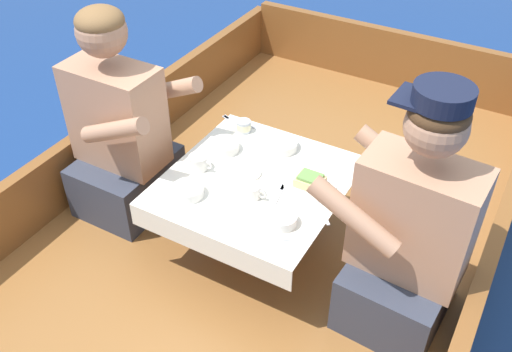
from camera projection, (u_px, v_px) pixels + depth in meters
ground_plane at (250, 293)px, 2.68m from camera, size 60.00×60.00×0.00m
boat_deck at (250, 272)px, 2.59m from camera, size 1.91×3.53×0.29m
gunwale_port at (84, 160)px, 2.76m from camera, size 0.06×3.53×0.31m
gunwale_starboard at (471, 312)px, 2.05m from camera, size 0.06×3.53×0.31m
bow_coaming at (388, 56)px, 3.57m from camera, size 1.79×0.06×0.35m
cockpit_table at (256, 186)px, 2.34m from camera, size 0.71×0.75×0.35m
person_port at (121, 134)px, 2.51m from camera, size 0.52×0.44×0.97m
person_starboard at (409, 237)px, 2.00m from camera, size 0.54×0.46×1.00m
plate_sandwich at (310, 186)px, 2.28m from camera, size 0.21×0.21×0.01m
plate_bread at (242, 171)px, 2.36m from camera, size 0.16×0.16×0.01m
sandwich at (310, 181)px, 2.27m from camera, size 0.11×0.09×0.05m
bowl_port_near at (188, 190)px, 2.24m from camera, size 0.13×0.13×0.04m
bowl_starboard_near at (280, 144)px, 2.48m from camera, size 0.15×0.15×0.04m
bowl_center_far at (282, 219)px, 2.11m from camera, size 0.11×0.11×0.04m
bowl_port_far at (224, 146)px, 2.47m from camera, size 0.13×0.13×0.04m
coffee_cup_port at (252, 191)px, 2.22m from camera, size 0.10×0.07×0.05m
coffee_cup_starboard at (199, 162)px, 2.36m from camera, size 0.11×0.08×0.06m
tin_can at (244, 126)px, 2.58m from camera, size 0.07×0.07×0.05m
utensil_fork_starboard at (233, 122)px, 2.66m from camera, size 0.17×0.08×0.00m
utensil_knife_starboard at (275, 240)px, 2.05m from camera, size 0.15×0.11×0.00m
utensil_fork_port at (279, 195)px, 2.24m from camera, size 0.05×0.17×0.00m
utensil_knife_port at (262, 132)px, 2.59m from camera, size 0.16×0.07×0.00m
utensil_spoon_port at (320, 205)px, 2.20m from camera, size 0.12×0.14×0.01m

